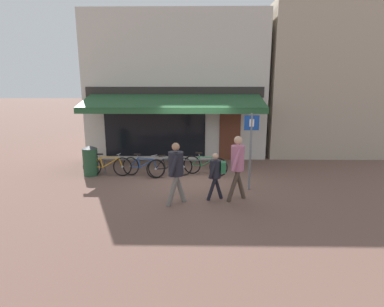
% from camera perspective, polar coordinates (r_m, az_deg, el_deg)
% --- Properties ---
extents(ground_plane, '(160.00, 160.00, 0.00)m').
position_cam_1_polar(ground_plane, '(10.42, 0.59, -4.83)').
color(ground_plane, brown).
extents(shop_front, '(7.90, 4.90, 6.25)m').
position_cam_1_polar(shop_front, '(14.34, -2.91, 12.52)').
color(shop_front, beige).
rests_on(shop_front, ground_plane).
extents(neighbour_building, '(5.15, 4.00, 6.63)m').
position_cam_1_polar(neighbour_building, '(15.92, 22.78, 12.30)').
color(neighbour_building, tan).
rests_on(neighbour_building, ground_plane).
extents(bike_rack_rail, '(3.92, 0.04, 0.57)m').
position_cam_1_polar(bike_rack_rail, '(10.84, -6.62, -1.59)').
color(bike_rack_rail, '#47494F').
rests_on(bike_rack_rail, ground_plane).
extents(bicycle_orange, '(1.75, 0.52, 0.83)m').
position_cam_1_polar(bicycle_orange, '(11.10, -15.86, -2.29)').
color(bicycle_orange, black).
rests_on(bicycle_orange, ground_plane).
extents(bicycle_blue, '(1.64, 0.62, 0.82)m').
position_cam_1_polar(bicycle_blue, '(10.77, -9.24, -2.45)').
color(bicycle_blue, black).
rests_on(bicycle_blue, ground_plane).
extents(bicycle_black, '(1.63, 0.77, 0.82)m').
position_cam_1_polar(bicycle_black, '(10.60, -4.27, -2.57)').
color(bicycle_black, black).
rests_on(bicycle_black, ground_plane).
extents(bicycle_green, '(1.62, 0.68, 0.83)m').
position_cam_1_polar(bicycle_green, '(10.79, 2.47, -2.23)').
color(bicycle_green, black).
rests_on(bicycle_green, ground_plane).
extents(pedestrian_adult, '(0.60, 0.66, 1.83)m').
position_cam_1_polar(pedestrian_adult, '(8.30, 8.65, -1.51)').
color(pedestrian_adult, '#47382D').
rests_on(pedestrian_adult, ground_plane).
extents(pedestrian_child, '(0.54, 0.48, 1.35)m').
position_cam_1_polar(pedestrian_child, '(8.34, 4.65, -3.38)').
color(pedestrian_child, black).
rests_on(pedestrian_child, ground_plane).
extents(pedestrian_second_adult, '(0.56, 0.73, 1.71)m').
position_cam_1_polar(pedestrian_second_adult, '(7.96, -3.08, -2.68)').
color(pedestrian_second_adult, slate).
rests_on(pedestrian_second_adult, ground_plane).
extents(litter_bin, '(0.53, 0.53, 1.09)m').
position_cam_1_polar(litter_bin, '(11.30, -18.79, -1.27)').
color(litter_bin, '#23472D').
rests_on(litter_bin, ground_plane).
extents(parking_sign, '(0.44, 0.07, 2.36)m').
position_cam_1_polar(parking_sign, '(9.17, 11.13, 1.84)').
color(parking_sign, slate).
rests_on(parking_sign, ground_plane).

